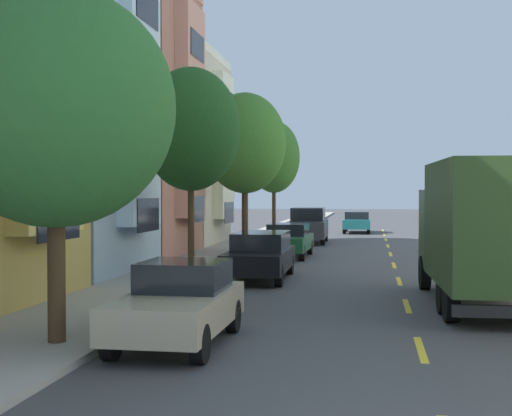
% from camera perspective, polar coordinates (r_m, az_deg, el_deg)
% --- Properties ---
extents(ground_plane, '(160.00, 160.00, 0.00)m').
position_cam_1_polar(ground_plane, '(36.40, 10.29, -3.15)').
color(ground_plane, '#424244').
extents(sidewalk_left, '(3.20, 120.00, 0.14)m').
position_cam_1_polar(sidewalk_left, '(34.94, -1.37, -3.20)').
color(sidewalk_left, '#A39E93').
rests_on(sidewalk_left, ground_plane).
extents(lane_centerline_dashes, '(0.14, 47.20, 0.01)m').
position_cam_1_polar(lane_centerline_dashes, '(30.92, 10.54, -3.93)').
color(lane_centerline_dashes, yellow).
rests_on(lane_centerline_dashes, ground_plane).
extents(townhouse_fourth_terracotta, '(13.52, 6.79, 11.92)m').
position_cam_1_polar(townhouse_fourth_terracotta, '(33.55, -16.21, 6.28)').
color(townhouse_fourth_terracotta, '#B27560').
rests_on(townhouse_fourth_terracotta, ground_plane).
extents(townhouse_fifth_cream, '(13.49, 6.79, 9.96)m').
position_cam_1_polar(townhouse_fifth_cream, '(39.91, -11.90, 4.09)').
color(townhouse_fifth_cream, beige).
rests_on(townhouse_fifth_cream, ground_plane).
extents(street_tree_nearest, '(4.25, 4.25, 6.30)m').
position_cam_1_polar(street_tree_nearest, '(13.52, -15.33, 7.53)').
color(street_tree_nearest, '#47331E').
rests_on(street_tree_nearest, sidewalk_left).
extents(street_tree_second, '(3.06, 3.06, 6.52)m').
position_cam_1_polar(street_tree_second, '(22.88, -5.09, 6.10)').
color(street_tree_second, '#47331E').
rests_on(street_tree_second, sidewalk_left).
extents(street_tree_third, '(3.66, 3.66, 7.04)m').
position_cam_1_polar(street_tree_third, '(32.54, -0.87, 5.05)').
color(street_tree_third, '#47331E').
rests_on(street_tree_third, sidewalk_left).
extents(street_tree_farthest, '(2.98, 2.98, 6.73)m').
position_cam_1_polar(street_tree_farthest, '(42.28, 1.40, 3.98)').
color(street_tree_farthest, '#47331E').
rests_on(street_tree_farthest, sidewalk_left).
extents(delivery_box_truck, '(2.62, 7.51, 3.52)m').
position_cam_1_polar(delivery_box_truck, '(18.64, 17.23, -1.36)').
color(delivery_box_truck, '#2D471E').
rests_on(delivery_box_truck, ground_plane).
extents(parked_pickup_white, '(2.00, 5.30, 1.73)m').
position_cam_1_polar(parked_pickup_white, '(41.99, 16.14, -1.46)').
color(parked_pickup_white, silver).
rests_on(parked_pickup_white, ground_plane).
extents(parked_sedan_orange, '(1.82, 4.51, 1.43)m').
position_cam_1_polar(parked_sedan_orange, '(34.78, 17.54, -2.16)').
color(parked_sedan_orange, orange).
rests_on(parked_sedan_orange, ground_plane).
extents(parked_suv_charcoal, '(2.01, 4.82, 1.93)m').
position_cam_1_polar(parked_suv_charcoal, '(39.96, 4.09, -1.32)').
color(parked_suv_charcoal, '#333338').
rests_on(parked_suv_charcoal, ground_plane).
extents(parked_wagon_black, '(1.86, 4.71, 1.50)m').
position_cam_1_polar(parked_wagon_black, '(23.47, 0.34, -3.62)').
color(parked_wagon_black, black).
rests_on(parked_wagon_black, ground_plane).
extents(parked_pickup_sky, '(2.10, 5.34, 1.73)m').
position_cam_1_polar(parked_pickup_sky, '(50.47, 14.97, -1.00)').
color(parked_pickup_sky, '#7A9EC6').
rests_on(parked_pickup_sky, ground_plane).
extents(parked_sedan_forest, '(1.89, 4.53, 1.43)m').
position_cam_1_polar(parked_sedan_forest, '(31.42, 2.49, -2.47)').
color(parked_sedan_forest, '#194C28').
rests_on(parked_sedan_forest, ground_plane).
extents(parked_hatchback_champagne, '(1.78, 4.02, 1.50)m').
position_cam_1_polar(parked_hatchback_champagne, '(13.68, -6.01, -7.37)').
color(parked_hatchback_champagne, tan).
rests_on(parked_hatchback_champagne, ground_plane).
extents(moving_teal_sedan, '(1.80, 4.50, 1.43)m').
position_cam_1_polar(moving_teal_sedan, '(50.25, 7.85, -1.06)').
color(moving_teal_sedan, '#195B60').
rests_on(moving_teal_sedan, ground_plane).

